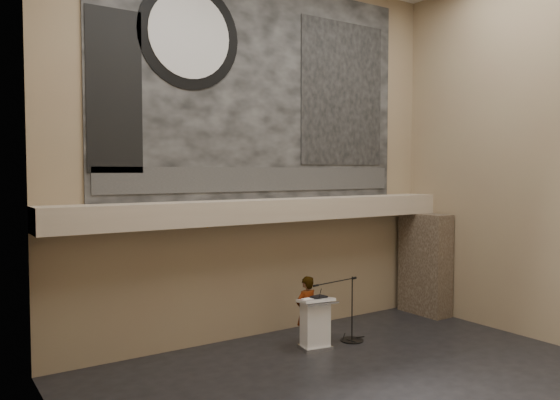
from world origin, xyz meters
TOP-DOWN VIEW (x-y plane):
  - floor at (0.00, 0.00)m, footprint 10.00×10.00m
  - wall_back at (0.00, 4.00)m, footprint 10.00×0.02m
  - wall_left at (-5.00, 0.00)m, footprint 0.02×8.00m
  - wall_right at (5.00, 0.00)m, footprint 0.02×8.00m
  - soffit at (0.00, 3.60)m, footprint 10.00×0.80m
  - sprinkler_left at (-1.60, 3.55)m, footprint 0.04×0.04m
  - sprinkler_right at (1.90, 3.55)m, footprint 0.04×0.04m
  - banner at (0.00, 3.97)m, footprint 8.00×0.05m
  - banner_text_strip at (0.00, 3.93)m, footprint 7.76×0.02m
  - banner_clock_rim at (-1.80, 3.93)m, footprint 2.30×0.02m
  - banner_clock_face at (-1.80, 3.91)m, footprint 1.84×0.02m
  - banner_building_print at (2.40, 3.93)m, footprint 2.60×0.02m
  - banner_brick_print at (-3.40, 3.93)m, footprint 1.10×0.02m
  - stone_pier at (4.65, 3.15)m, footprint 0.60×1.40m
  - lectern at (0.39, 2.42)m, footprint 0.79×0.62m
  - binder at (0.50, 2.44)m, footprint 0.33×0.28m
  - papers at (0.23, 2.42)m, footprint 0.23×0.30m
  - speaker_person at (0.39, 2.74)m, footprint 0.59×0.42m
  - mic_stand at (1.39, 2.41)m, footprint 1.48×0.52m

SIDE VIEW (x-z plane):
  - floor at x=0.00m, z-range 0.00..0.00m
  - mic_stand at x=1.39m, z-range -0.51..0.95m
  - lectern at x=0.39m, z-range -0.01..1.12m
  - speaker_person at x=0.39m, z-range 0.00..1.53m
  - papers at x=0.23m, z-range 1.10..1.10m
  - binder at x=0.50m, z-range 1.10..1.14m
  - stone_pier at x=4.65m, z-range 0.00..2.70m
  - sprinkler_left at x=-1.60m, z-range 2.64..2.70m
  - sprinkler_right at x=1.90m, z-range 2.64..2.70m
  - soffit at x=0.00m, z-range 2.70..3.20m
  - banner_text_strip at x=0.00m, z-range 3.38..3.93m
  - wall_back at x=0.00m, z-range 0.00..8.50m
  - wall_left at x=-5.00m, z-range 0.00..8.50m
  - wall_right at x=5.00m, z-range 0.00..8.50m
  - banner_brick_print at x=-3.40m, z-range 3.80..7.00m
  - banner at x=0.00m, z-range 3.20..8.20m
  - banner_building_print at x=2.40m, z-range 4.00..7.60m
  - banner_clock_rim at x=-1.80m, z-range 5.55..7.85m
  - banner_clock_face at x=-1.80m, z-range 5.78..7.62m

